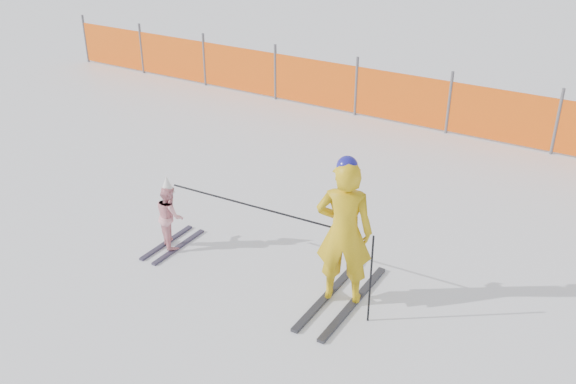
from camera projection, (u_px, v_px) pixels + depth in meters
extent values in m
plane|color=white|center=(268.00, 276.00, 8.27)|extent=(120.00, 120.00, 0.00)
cube|color=black|center=(329.00, 294.00, 7.89)|extent=(0.09, 1.68, 0.04)
cube|color=black|center=(354.00, 302.00, 7.73)|extent=(0.09, 1.68, 0.04)
imported|color=gold|center=(344.00, 232.00, 7.39)|extent=(0.77, 0.63, 1.82)
sphere|color=navy|center=(347.00, 166.00, 7.01)|extent=(0.24, 0.24, 0.24)
cube|color=black|center=(167.00, 242.00, 8.98)|extent=(0.09, 1.04, 0.03)
cube|color=black|center=(179.00, 247.00, 8.88)|extent=(0.09, 1.04, 0.03)
imported|color=#F8A2AE|center=(170.00, 216.00, 8.72)|extent=(0.55, 0.53, 0.89)
cone|color=white|center=(167.00, 184.00, 8.50)|extent=(0.19, 0.19, 0.24)
cylinder|color=black|center=(371.00, 280.00, 7.20)|extent=(0.02, 0.02, 1.14)
cylinder|color=black|center=(249.00, 205.00, 7.94)|extent=(2.33, 0.12, 0.02)
cylinder|color=#595960|center=(86.00, 39.00, 17.08)|extent=(0.06, 0.06, 1.25)
cylinder|color=#595960|center=(142.00, 49.00, 16.15)|extent=(0.06, 0.06, 1.25)
cylinder|color=#595960|center=(204.00, 60.00, 15.22)|extent=(0.06, 0.06, 1.25)
cylinder|color=#595960|center=(275.00, 72.00, 14.30)|extent=(0.06, 0.06, 1.25)
cylinder|color=#595960|center=(356.00, 86.00, 13.37)|extent=(0.06, 0.06, 1.25)
cylinder|color=#595960|center=(449.00, 103.00, 12.44)|extent=(0.06, 0.06, 1.25)
cylinder|color=#595960|center=(557.00, 122.00, 11.51)|extent=(0.06, 0.06, 1.25)
cube|color=#FF5C0D|center=(351.00, 89.00, 13.46)|extent=(15.76, 0.03, 1.00)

